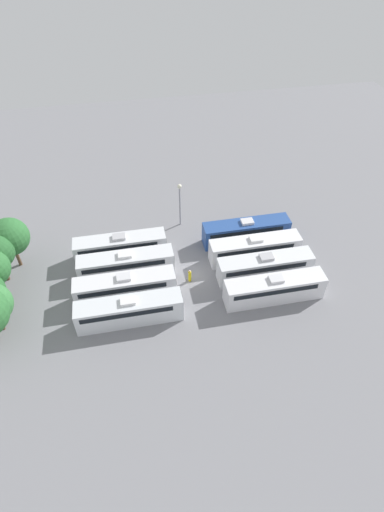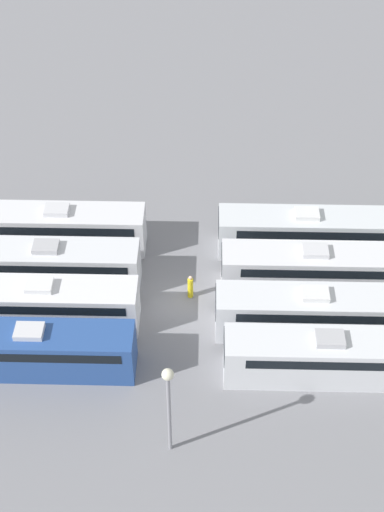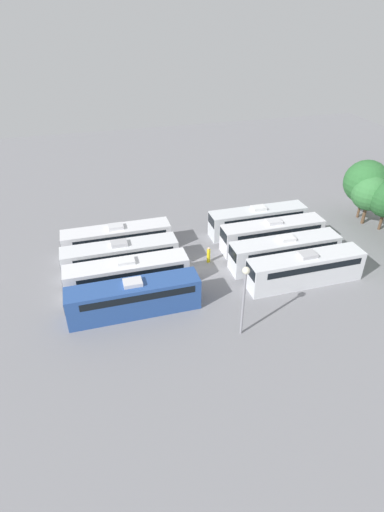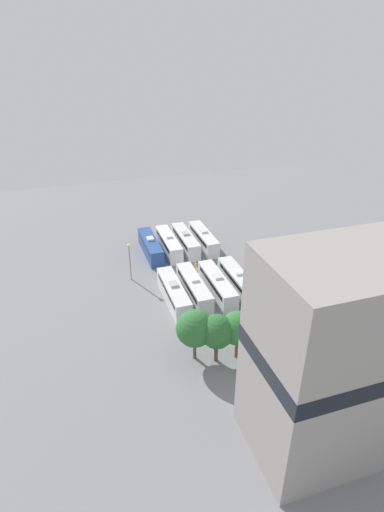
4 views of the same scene
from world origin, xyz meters
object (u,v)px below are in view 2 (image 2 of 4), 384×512
at_px(bus_1, 50,265).
at_px(bus_3, 34,349).
at_px(worker_person, 190,287).
at_px(bus_6, 313,312).
at_px(bus_7, 327,357).
at_px(bus_4, 305,232).
at_px(light_pole, 169,396).
at_px(bus_2, 43,304).
at_px(bus_5, 313,269).
at_px(bus_0, 60,228).

height_order(bus_1, bus_3, same).
xyz_separation_m(bus_1, worker_person, (0.98, 9.05, -0.84)).
distance_m(bus_6, bus_7, 3.42).
height_order(bus_4, light_pole, light_pole).
height_order(bus_2, bus_7, same).
distance_m(bus_5, bus_6, 3.73).
bearing_deg(worker_person, bus_6, 69.97).
distance_m(bus_0, bus_7, 19.95).
distance_m(bus_2, worker_person, 9.22).
xyz_separation_m(bus_3, bus_4, (-10.54, 16.38, 0.00)).
relative_size(bus_5, worker_person, 6.50).
distance_m(bus_0, bus_3, 10.56).
xyz_separation_m(bus_1, light_pole, (12.10, 8.28, 2.94)).
height_order(bus_4, worker_person, bus_4).
bearing_deg(bus_4, bus_2, -66.94).
bearing_deg(light_pole, bus_2, -137.09).
relative_size(bus_4, bus_5, 1.00).
bearing_deg(bus_3, bus_0, -179.00).
bearing_deg(bus_7, bus_4, -178.54).
bearing_deg(light_pole, bus_4, 151.91).
height_order(bus_1, bus_7, same).
bearing_deg(bus_6, bus_7, 7.84).
bearing_deg(bus_4, bus_5, 2.94).
bearing_deg(bus_3, light_pole, 57.16).
distance_m(bus_4, bus_7, 10.68).
bearing_deg(bus_1, bus_7, 67.34).
bearing_deg(worker_person, bus_2, -74.68).
distance_m(bus_7, light_pole, 10.43).
distance_m(bus_0, bus_4, 16.57).
distance_m(bus_3, bus_4, 19.48).
bearing_deg(bus_1, worker_person, 83.85).
distance_m(bus_6, worker_person, 7.94).
bearing_deg(bus_1, bus_4, 102.23).
height_order(bus_2, bus_3, same).
height_order(bus_1, bus_2, same).
bearing_deg(bus_5, worker_person, -82.65).
bearing_deg(bus_0, bus_2, 0.81).
bearing_deg(bus_2, bus_4, 113.06).
relative_size(bus_2, worker_person, 6.50).
height_order(bus_5, light_pole, light_pole).
bearing_deg(bus_2, worker_person, 105.32).
xyz_separation_m(bus_5, bus_7, (7.10, 0.09, 0.00)).
bearing_deg(bus_3, bus_6, 101.37).
height_order(bus_6, worker_person, bus_6).
xyz_separation_m(bus_0, bus_2, (7.02, 0.10, 0.00)).
distance_m(bus_0, bus_6, 17.93).
bearing_deg(bus_0, bus_6, 65.97).
height_order(bus_5, worker_person, bus_5).
bearing_deg(bus_2, bus_6, 89.02).
bearing_deg(bus_7, light_pole, -59.86).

